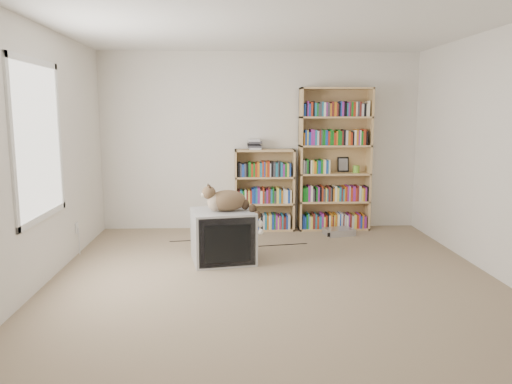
{
  "coord_description": "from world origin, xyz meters",
  "views": [
    {
      "loc": [
        -0.43,
        -4.61,
        1.66
      ],
      "look_at": [
        -0.14,
        1.0,
        0.76
      ],
      "focal_mm": 35.0,
      "sensor_mm": 36.0,
      "label": 1
    }
  ],
  "objects_px": {
    "crt_tv": "(223,236)",
    "cat": "(232,204)",
    "bookcase_tall": "(334,164)",
    "dvd_player": "(339,232)",
    "bookcase_short": "(264,193)"
  },
  "relations": [
    {
      "from": "crt_tv",
      "to": "cat",
      "type": "distance_m",
      "value": 0.39
    },
    {
      "from": "crt_tv",
      "to": "cat",
      "type": "height_order",
      "value": "cat"
    },
    {
      "from": "bookcase_tall",
      "to": "dvd_player",
      "type": "xyz_separation_m",
      "value": [
        0.01,
        -0.38,
        -0.9
      ]
    },
    {
      "from": "cat",
      "to": "crt_tv",
      "type": "bearing_deg",
      "value": 138.84
    },
    {
      "from": "cat",
      "to": "bookcase_tall",
      "type": "relative_size",
      "value": 0.35
    },
    {
      "from": "crt_tv",
      "to": "dvd_player",
      "type": "relative_size",
      "value": 2.0
    },
    {
      "from": "crt_tv",
      "to": "dvd_player",
      "type": "height_order",
      "value": "crt_tv"
    },
    {
      "from": "crt_tv",
      "to": "bookcase_tall",
      "type": "relative_size",
      "value": 0.38
    },
    {
      "from": "bookcase_short",
      "to": "dvd_player",
      "type": "bearing_deg",
      "value": -20.58
    },
    {
      "from": "bookcase_tall",
      "to": "bookcase_short",
      "type": "xyz_separation_m",
      "value": [
        -0.99,
        -0.0,
        -0.42
      ]
    },
    {
      "from": "cat",
      "to": "bookcase_tall",
      "type": "distance_m",
      "value": 2.16
    },
    {
      "from": "crt_tv",
      "to": "dvd_player",
      "type": "distance_m",
      "value": 1.95
    },
    {
      "from": "bookcase_tall",
      "to": "dvd_player",
      "type": "distance_m",
      "value": 0.98
    },
    {
      "from": "bookcase_tall",
      "to": "bookcase_short",
      "type": "distance_m",
      "value": 1.08
    },
    {
      "from": "cat",
      "to": "bookcase_short",
      "type": "relative_size",
      "value": 0.6
    }
  ]
}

